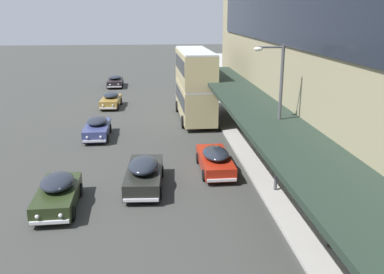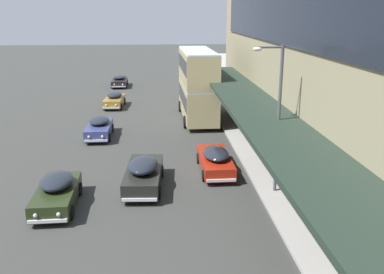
{
  "view_description": "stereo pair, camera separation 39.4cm",
  "coord_description": "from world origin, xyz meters",
  "px_view_note": "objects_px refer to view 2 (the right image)",
  "views": [
    {
      "loc": [
        0.77,
        -4.5,
        8.89
      ],
      "look_at": [
        2.86,
        18.27,
        2.2
      ],
      "focal_mm": 40.0,
      "sensor_mm": 36.0,
      "label": 1
    },
    {
      "loc": [
        1.16,
        -4.53,
        8.89
      ],
      "look_at": [
        2.86,
        18.27,
        2.2
      ],
      "focal_mm": 40.0,
      "sensor_mm": 36.0,
      "label": 2
    }
  ],
  "objects_px": {
    "sedan_lead_mid": "(120,81)",
    "street_lamp": "(276,110)",
    "sedan_trailing_near": "(114,100)",
    "transit_bus_kerbside_front": "(197,83)",
    "pedestrian_at_kerb": "(330,224)",
    "sedan_lead_near": "(144,173)",
    "sedan_oncoming_front": "(99,127)",
    "sedan_far_back": "(215,160)",
    "sedan_oncoming_rear": "(57,192)"
  },
  "relations": [
    {
      "from": "sedan_lead_mid",
      "to": "street_lamp",
      "type": "xyz_separation_m",
      "value": [
        10.59,
        -33.5,
        3.66
      ]
    },
    {
      "from": "sedan_trailing_near",
      "to": "street_lamp",
      "type": "relative_size",
      "value": 0.61
    },
    {
      "from": "sedan_trailing_near",
      "to": "street_lamp",
      "type": "distance_m",
      "value": 24.03
    },
    {
      "from": "transit_bus_kerbside_front",
      "to": "pedestrian_at_kerb",
      "type": "distance_m",
      "value": 21.91
    },
    {
      "from": "sedan_lead_near",
      "to": "pedestrian_at_kerb",
      "type": "distance_m",
      "value": 10.01
    },
    {
      "from": "pedestrian_at_kerb",
      "to": "street_lamp",
      "type": "bearing_deg",
      "value": 97.67
    },
    {
      "from": "sedan_lead_near",
      "to": "sedan_oncoming_front",
      "type": "relative_size",
      "value": 1.11
    },
    {
      "from": "sedan_trailing_near",
      "to": "sedan_lead_near",
      "type": "bearing_deg",
      "value": -80.15
    },
    {
      "from": "sedan_trailing_near",
      "to": "sedan_oncoming_front",
      "type": "bearing_deg",
      "value": -90.36
    },
    {
      "from": "sedan_far_back",
      "to": "sedan_lead_mid",
      "type": "bearing_deg",
      "value": 105.05
    },
    {
      "from": "sedan_lead_mid",
      "to": "pedestrian_at_kerb",
      "type": "distance_m",
      "value": 40.75
    },
    {
      "from": "sedan_oncoming_front",
      "to": "street_lamp",
      "type": "xyz_separation_m",
      "value": [
        10.1,
        -11.06,
        3.63
      ]
    },
    {
      "from": "sedan_lead_mid",
      "to": "street_lamp",
      "type": "relative_size",
      "value": 0.65
    },
    {
      "from": "sedan_far_back",
      "to": "sedan_oncoming_front",
      "type": "relative_size",
      "value": 1.07
    },
    {
      "from": "sedan_oncoming_rear",
      "to": "sedan_lead_near",
      "type": "xyz_separation_m",
      "value": [
        4.01,
        2.0,
        0.05
      ]
    },
    {
      "from": "sedan_far_back",
      "to": "pedestrian_at_kerb",
      "type": "xyz_separation_m",
      "value": [
        3.23,
        -8.94,
        0.47
      ]
    },
    {
      "from": "sedan_trailing_near",
      "to": "sedan_far_back",
      "type": "xyz_separation_m",
      "value": [
        7.56,
        -18.23,
        -0.0
      ]
    },
    {
      "from": "transit_bus_kerbside_front",
      "to": "street_lamp",
      "type": "xyz_separation_m",
      "value": [
        2.42,
        -15.95,
        1.18
      ]
    },
    {
      "from": "sedan_far_back",
      "to": "street_lamp",
      "type": "xyz_separation_m",
      "value": [
        2.47,
        -3.3,
        3.65
      ]
    },
    {
      "from": "transit_bus_kerbside_front",
      "to": "sedan_far_back",
      "type": "height_order",
      "value": "transit_bus_kerbside_front"
    },
    {
      "from": "sedan_far_back",
      "to": "pedestrian_at_kerb",
      "type": "height_order",
      "value": "pedestrian_at_kerb"
    },
    {
      "from": "transit_bus_kerbside_front",
      "to": "sedan_lead_near",
      "type": "xyz_separation_m",
      "value": [
        -4.1,
        -14.71,
        -2.37
      ]
    },
    {
      "from": "sedan_oncoming_rear",
      "to": "sedan_lead_near",
      "type": "bearing_deg",
      "value": 26.52
    },
    {
      "from": "sedan_trailing_near",
      "to": "sedan_oncoming_rear",
      "type": "relative_size",
      "value": 0.97
    },
    {
      "from": "sedan_lead_mid",
      "to": "pedestrian_at_kerb",
      "type": "relative_size",
      "value": 2.53
    },
    {
      "from": "sedan_oncoming_rear",
      "to": "sedan_lead_mid",
      "type": "relative_size",
      "value": 0.97
    },
    {
      "from": "sedan_lead_near",
      "to": "sedan_oncoming_front",
      "type": "height_order",
      "value": "sedan_lead_near"
    },
    {
      "from": "sedan_lead_mid",
      "to": "street_lamp",
      "type": "distance_m",
      "value": 35.33
    },
    {
      "from": "pedestrian_at_kerb",
      "to": "sedan_lead_mid",
      "type": "bearing_deg",
      "value": 106.18
    },
    {
      "from": "sedan_lead_near",
      "to": "street_lamp",
      "type": "distance_m",
      "value": 7.52
    },
    {
      "from": "sedan_oncoming_rear",
      "to": "pedestrian_at_kerb",
      "type": "xyz_separation_m",
      "value": [
        11.28,
        -4.87,
        0.42
      ]
    },
    {
      "from": "sedan_far_back",
      "to": "sedan_oncoming_rear",
      "type": "bearing_deg",
      "value": -153.18
    },
    {
      "from": "transit_bus_kerbside_front",
      "to": "sedan_oncoming_front",
      "type": "height_order",
      "value": "transit_bus_kerbside_front"
    },
    {
      "from": "transit_bus_kerbside_front",
      "to": "sedan_oncoming_front",
      "type": "bearing_deg",
      "value": -147.55
    },
    {
      "from": "sedan_oncoming_rear",
      "to": "sedan_far_back",
      "type": "bearing_deg",
      "value": 26.82
    },
    {
      "from": "sedan_lead_near",
      "to": "sedan_far_back",
      "type": "bearing_deg",
      "value": 27.12
    },
    {
      "from": "sedan_lead_near",
      "to": "sedan_lead_mid",
      "type": "relative_size",
      "value": 1.07
    },
    {
      "from": "transit_bus_kerbside_front",
      "to": "sedan_far_back",
      "type": "xyz_separation_m",
      "value": [
        -0.06,
        -12.64,
        -2.47
      ]
    },
    {
      "from": "sedan_oncoming_rear",
      "to": "sedan_oncoming_front",
      "type": "xyz_separation_m",
      "value": [
        0.42,
        11.83,
        -0.03
      ]
    },
    {
      "from": "sedan_trailing_near",
      "to": "sedan_far_back",
      "type": "distance_m",
      "value": 19.73
    },
    {
      "from": "transit_bus_kerbside_front",
      "to": "sedan_lead_mid",
      "type": "distance_m",
      "value": 19.52
    },
    {
      "from": "sedan_oncoming_front",
      "to": "street_lamp",
      "type": "distance_m",
      "value": 15.42
    },
    {
      "from": "street_lamp",
      "to": "sedan_oncoming_front",
      "type": "bearing_deg",
      "value": 132.4
    },
    {
      "from": "transit_bus_kerbside_front",
      "to": "sedan_lead_mid",
      "type": "height_order",
      "value": "transit_bus_kerbside_front"
    },
    {
      "from": "sedan_far_back",
      "to": "sedan_oncoming_front",
      "type": "xyz_separation_m",
      "value": [
        -7.63,
        7.76,
        0.02
      ]
    },
    {
      "from": "street_lamp",
      "to": "sedan_trailing_near",
      "type": "bearing_deg",
      "value": 114.99
    },
    {
      "from": "sedan_far_back",
      "to": "sedan_lead_near",
      "type": "height_order",
      "value": "sedan_lead_near"
    },
    {
      "from": "sedan_far_back",
      "to": "sedan_oncoming_front",
      "type": "distance_m",
      "value": 10.88
    },
    {
      "from": "transit_bus_kerbside_front",
      "to": "pedestrian_at_kerb",
      "type": "xyz_separation_m",
      "value": [
        3.17,
        -21.58,
        -2.0
      ]
    },
    {
      "from": "sedan_oncoming_rear",
      "to": "sedan_far_back",
      "type": "height_order",
      "value": "sedan_oncoming_rear"
    }
  ]
}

